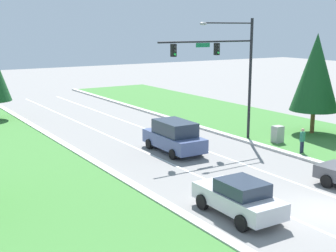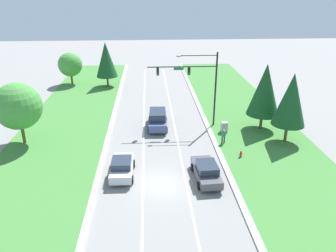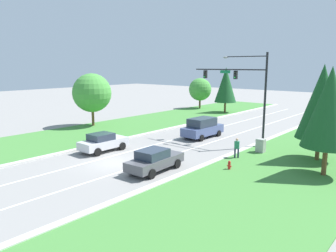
# 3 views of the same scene
# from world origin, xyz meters

# --- Properties ---
(ground_plane) EXTENTS (160.00, 160.00, 0.00)m
(ground_plane) POSITION_xyz_m (0.00, 0.00, 0.00)
(ground_plane) COLOR gray
(curb_strip_right) EXTENTS (0.50, 90.00, 0.15)m
(curb_strip_right) POSITION_xyz_m (5.65, 0.00, 0.07)
(curb_strip_right) COLOR beige
(curb_strip_right) RESTS_ON ground_plane
(curb_strip_left) EXTENTS (0.50, 90.00, 0.15)m
(curb_strip_left) POSITION_xyz_m (-5.65, 0.00, 0.07)
(curb_strip_left) COLOR beige
(curb_strip_left) RESTS_ON ground_plane
(grass_verge_right) EXTENTS (10.00, 90.00, 0.08)m
(grass_verge_right) POSITION_xyz_m (10.90, 0.00, 0.04)
(grass_verge_right) COLOR #427F38
(grass_verge_right) RESTS_ON ground_plane
(grass_verge_left) EXTENTS (10.00, 90.00, 0.08)m
(grass_verge_left) POSITION_xyz_m (-10.90, 0.00, 0.04)
(grass_verge_left) COLOR #427F38
(grass_verge_left) RESTS_ON ground_plane
(lane_stripe_inner_left) EXTENTS (0.14, 81.00, 0.01)m
(lane_stripe_inner_left) POSITION_xyz_m (-1.80, 0.00, 0.00)
(lane_stripe_inner_left) COLOR white
(lane_stripe_inner_left) RESTS_ON ground_plane
(lane_stripe_inner_right) EXTENTS (0.14, 81.00, 0.01)m
(lane_stripe_inner_right) POSITION_xyz_m (1.80, 0.00, 0.00)
(lane_stripe_inner_right) COLOR white
(lane_stripe_inner_right) RESTS_ON ground_plane
(traffic_signal_mast) EXTENTS (7.75, 0.41, 8.60)m
(traffic_signal_mast) POSITION_xyz_m (4.29, 12.23, 5.68)
(traffic_signal_mast) COLOR black
(traffic_signal_mast) RESTS_ON ground_plane
(silver_sedan) EXTENTS (2.08, 4.38, 1.63)m
(silver_sedan) POSITION_xyz_m (-3.59, 1.66, 0.83)
(silver_sedan) COLOR silver
(silver_sedan) RESTS_ON ground_plane
(slate_blue_suv) EXTENTS (2.32, 5.02, 2.07)m
(slate_blue_suv) POSITION_xyz_m (-0.18, 12.00, 1.04)
(slate_blue_suv) COLOR #475684
(slate_blue_suv) RESTS_ON ground_plane
(graphite_sedan) EXTENTS (2.19, 4.78, 1.61)m
(graphite_sedan) POSITION_xyz_m (3.55, 0.57, 0.81)
(graphite_sedan) COLOR #4C4C51
(graphite_sedan) RESTS_ON ground_plane
(utility_cabinet) EXTENTS (0.70, 0.60, 1.24)m
(utility_cabinet) POSITION_xyz_m (7.19, 10.08, 0.62)
(utility_cabinet) COLOR #9E9E99
(utility_cabinet) RESTS_ON ground_plane
(pedestrian) EXTENTS (0.43, 0.33, 1.69)m
(pedestrian) POSITION_xyz_m (6.46, 7.20, 0.94)
(pedestrian) COLOR #232842
(pedestrian) RESTS_ON ground_plane
(fire_hydrant) EXTENTS (0.34, 0.20, 0.70)m
(fire_hydrant) POSITION_xyz_m (7.52, 4.21, 0.34)
(fire_hydrant) COLOR red
(fire_hydrant) RESTS_ON ground_plane
(conifer_near_right_tree) EXTENTS (3.60, 3.60, 7.57)m
(conifer_near_right_tree) POSITION_xyz_m (11.60, 10.83, 4.69)
(conifer_near_right_tree) COLOR brown
(conifer_near_right_tree) RESTS_ON ground_plane
(oak_near_left_tree) EXTENTS (4.73, 4.73, 6.51)m
(oak_near_left_tree) POSITION_xyz_m (-14.19, 8.56, 4.13)
(oak_near_left_tree) COLOR brown
(oak_near_left_tree) RESTS_ON ground_plane
(conifer_far_right_tree) EXTENTS (3.37, 3.37, 7.42)m
(conifer_far_right_tree) POSITION_xyz_m (13.07, 7.27, 4.72)
(conifer_far_right_tree) COLOR brown
(conifer_far_right_tree) RESTS_ON ground_plane
(oak_far_left_tree) EXTENTS (3.91, 3.91, 5.28)m
(oak_far_left_tree) POSITION_xyz_m (-13.92, 31.22, 3.32)
(oak_far_left_tree) COLOR brown
(oak_far_left_tree) RESTS_ON ground_plane
(conifer_mid_left_tree) EXTENTS (3.41, 3.41, 7.17)m
(conifer_mid_left_tree) POSITION_xyz_m (-7.78, 29.39, 4.43)
(conifer_mid_left_tree) COLOR brown
(conifer_mid_left_tree) RESTS_ON ground_plane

